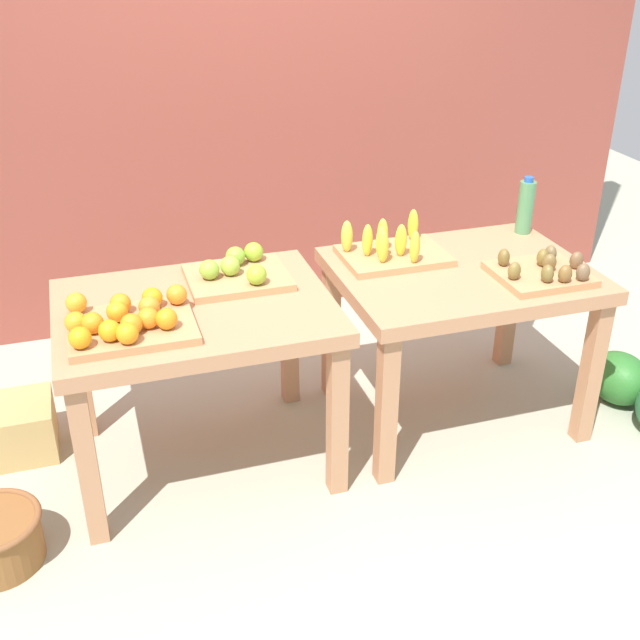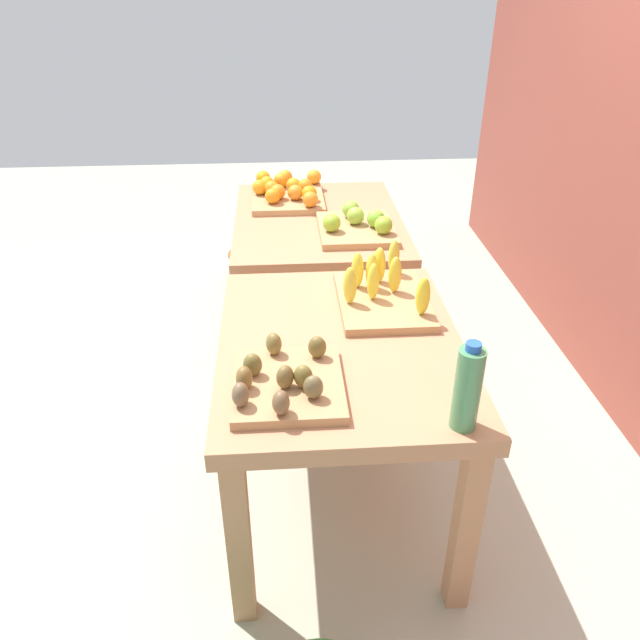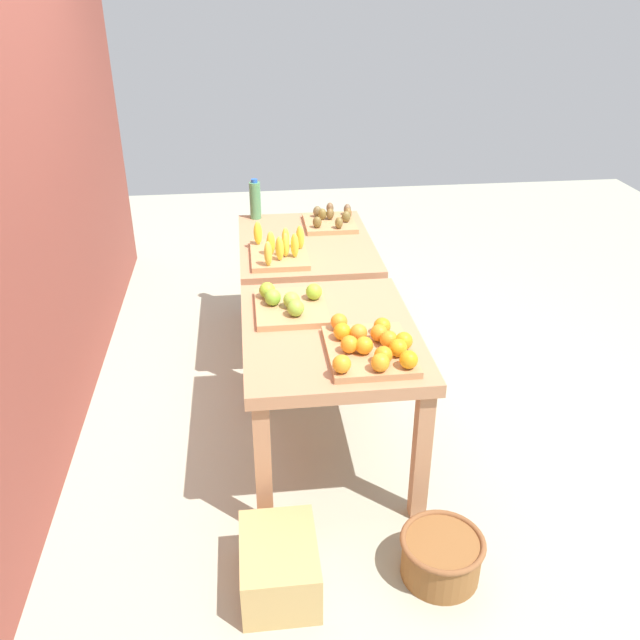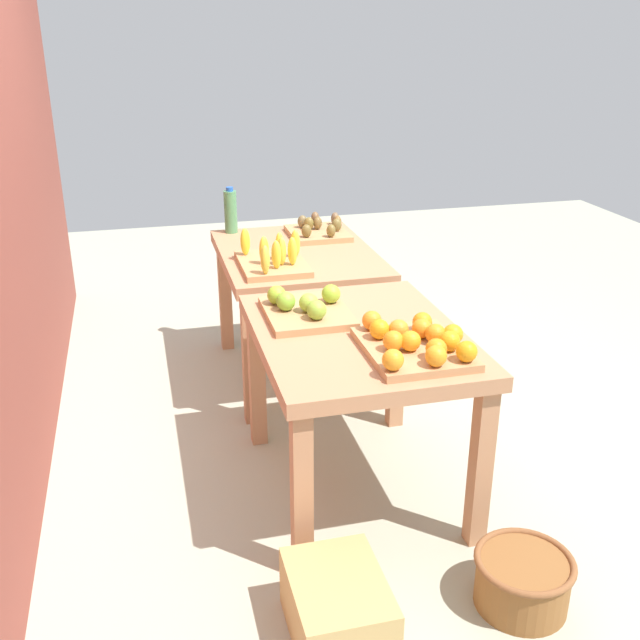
# 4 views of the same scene
# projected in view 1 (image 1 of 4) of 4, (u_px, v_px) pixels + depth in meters

# --- Properties ---
(ground_plane) EXTENTS (8.00, 8.00, 0.00)m
(ground_plane) POSITION_uv_depth(u_px,v_px,m) (333.00, 435.00, 3.44)
(ground_plane) COLOR #A6A994
(back_wall) EXTENTS (4.40, 0.12, 3.00)m
(back_wall) POSITION_uv_depth(u_px,v_px,m) (249.00, 34.00, 3.88)
(back_wall) COLOR brown
(back_wall) RESTS_ON ground_plane
(display_table_left) EXTENTS (1.04, 0.80, 0.73)m
(display_table_left) POSITION_uv_depth(u_px,v_px,m) (196.00, 329.00, 3.00)
(display_table_left) COLOR tan
(display_table_left) RESTS_ON ground_plane
(display_table_right) EXTENTS (1.04, 0.80, 0.73)m
(display_table_right) POSITION_uv_depth(u_px,v_px,m) (460.00, 291.00, 3.30)
(display_table_right) COLOR tan
(display_table_right) RESTS_ON ground_plane
(orange_bin) EXTENTS (0.46, 0.39, 0.11)m
(orange_bin) POSITION_uv_depth(u_px,v_px,m) (127.00, 321.00, 2.75)
(orange_bin) COLOR tan
(orange_bin) RESTS_ON display_table_left
(apple_bin) EXTENTS (0.40, 0.34, 0.11)m
(apple_bin) POSITION_uv_depth(u_px,v_px,m) (237.00, 272.00, 3.13)
(apple_bin) COLOR tan
(apple_bin) RESTS_ON display_table_left
(banana_crate) EXTENTS (0.44, 0.32, 0.17)m
(banana_crate) POSITION_uv_depth(u_px,v_px,m) (391.00, 250.00, 3.31)
(banana_crate) COLOR tan
(banana_crate) RESTS_ON display_table_right
(kiwi_bin) EXTENTS (0.36, 0.32, 0.10)m
(kiwi_bin) POSITION_uv_depth(u_px,v_px,m) (542.00, 271.00, 3.15)
(kiwi_bin) COLOR tan
(kiwi_bin) RESTS_ON display_table_right
(water_bottle) EXTENTS (0.07, 0.07, 0.26)m
(water_bottle) POSITION_uv_depth(u_px,v_px,m) (525.00, 207.00, 3.56)
(water_bottle) COLOR #4C8C59
(water_bottle) RESTS_ON display_table_right
(cardboard_produce_box) EXTENTS (0.40, 0.30, 0.23)m
(cardboard_produce_box) POSITION_uv_depth(u_px,v_px,m) (5.00, 430.00, 3.28)
(cardboard_produce_box) COLOR tan
(cardboard_produce_box) RESTS_ON ground_plane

